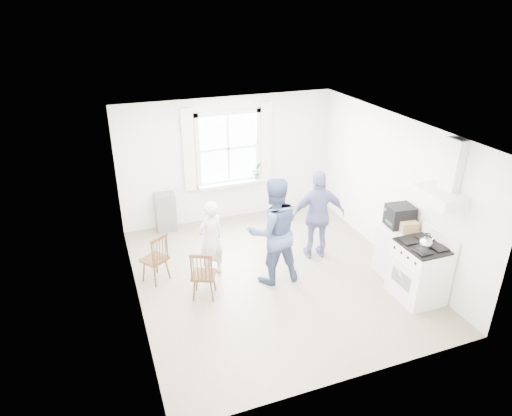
{
  "coord_description": "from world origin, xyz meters",
  "views": [
    {
      "loc": [
        -2.58,
        -6.11,
        4.39
      ],
      "look_at": [
        -0.24,
        0.2,
        1.24
      ],
      "focal_mm": 32.0,
      "sensor_mm": 36.0,
      "label": 1
    }
  ],
  "objects_px": {
    "windsor_chair_a": "(158,254)",
    "windsor_chair_b": "(202,271)",
    "person_right": "(318,215)",
    "gas_stove": "(419,271)",
    "low_cabinet": "(395,251)",
    "person_left": "(211,240)",
    "person_mid": "(273,231)",
    "stereo_stack": "(400,216)"
  },
  "relations": [
    {
      "from": "windsor_chair_a",
      "to": "windsor_chair_b",
      "type": "relative_size",
      "value": 1.03
    },
    {
      "from": "windsor_chair_b",
      "to": "person_right",
      "type": "xyz_separation_m",
      "value": [
        2.29,
        0.58,
        0.31
      ]
    },
    {
      "from": "windsor_chair_b",
      "to": "gas_stove",
      "type": "bearing_deg",
      "value": -19.21
    },
    {
      "from": "windsor_chair_b",
      "to": "person_right",
      "type": "height_order",
      "value": "person_right"
    },
    {
      "from": "low_cabinet",
      "to": "windsor_chair_b",
      "type": "height_order",
      "value": "low_cabinet"
    },
    {
      "from": "person_left",
      "to": "person_right",
      "type": "relative_size",
      "value": 0.83
    },
    {
      "from": "person_mid",
      "to": "person_right",
      "type": "relative_size",
      "value": 1.11
    },
    {
      "from": "low_cabinet",
      "to": "windsor_chair_a",
      "type": "relative_size",
      "value": 1.02
    },
    {
      "from": "low_cabinet",
      "to": "windsor_chair_a",
      "type": "height_order",
      "value": "low_cabinet"
    },
    {
      "from": "windsor_chair_b",
      "to": "person_mid",
      "type": "distance_m",
      "value": 1.31
    },
    {
      "from": "stereo_stack",
      "to": "person_left",
      "type": "xyz_separation_m",
      "value": [
        -2.98,
        0.99,
        -0.39
      ]
    },
    {
      "from": "stereo_stack",
      "to": "person_right",
      "type": "bearing_deg",
      "value": 136.85
    },
    {
      "from": "gas_stove",
      "to": "person_left",
      "type": "xyz_separation_m",
      "value": [
        -2.88,
        1.75,
        0.21
      ]
    },
    {
      "from": "gas_stove",
      "to": "person_right",
      "type": "relative_size",
      "value": 0.67
    },
    {
      "from": "windsor_chair_a",
      "to": "person_mid",
      "type": "relative_size",
      "value": 0.48
    },
    {
      "from": "windsor_chair_b",
      "to": "person_left",
      "type": "bearing_deg",
      "value": 63.76
    },
    {
      "from": "gas_stove",
      "to": "person_right",
      "type": "distance_m",
      "value": 1.95
    },
    {
      "from": "gas_stove",
      "to": "person_mid",
      "type": "bearing_deg",
      "value": 147.04
    },
    {
      "from": "person_left",
      "to": "person_right",
      "type": "distance_m",
      "value": 1.98
    },
    {
      "from": "person_mid",
      "to": "windsor_chair_b",
      "type": "bearing_deg",
      "value": 8.11
    },
    {
      "from": "person_left",
      "to": "gas_stove",
      "type": "bearing_deg",
      "value": 126.49
    },
    {
      "from": "windsor_chair_a",
      "to": "person_left",
      "type": "xyz_separation_m",
      "value": [
        0.87,
        -0.1,
        0.15
      ]
    },
    {
      "from": "stereo_stack",
      "to": "windsor_chair_b",
      "type": "xyz_separation_m",
      "value": [
        -3.29,
        0.36,
        -0.56
      ]
    },
    {
      "from": "gas_stove",
      "to": "windsor_chair_b",
      "type": "distance_m",
      "value": 3.38
    },
    {
      "from": "gas_stove",
      "to": "low_cabinet",
      "type": "relative_size",
      "value": 1.24
    },
    {
      "from": "low_cabinet",
      "to": "person_mid",
      "type": "height_order",
      "value": "person_mid"
    },
    {
      "from": "gas_stove",
      "to": "person_mid",
      "type": "relative_size",
      "value": 0.61
    },
    {
      "from": "gas_stove",
      "to": "stereo_stack",
      "type": "relative_size",
      "value": 2.51
    },
    {
      "from": "low_cabinet",
      "to": "person_mid",
      "type": "distance_m",
      "value": 2.15
    },
    {
      "from": "person_left",
      "to": "low_cabinet",
      "type": "bearing_deg",
      "value": 138.18
    },
    {
      "from": "gas_stove",
      "to": "low_cabinet",
      "type": "bearing_deg",
      "value": 84.32
    },
    {
      "from": "gas_stove",
      "to": "low_cabinet",
      "type": "height_order",
      "value": "gas_stove"
    },
    {
      "from": "person_mid",
      "to": "stereo_stack",
      "type": "bearing_deg",
      "value": 167.06
    },
    {
      "from": "windsor_chair_b",
      "to": "person_right",
      "type": "distance_m",
      "value": 2.38
    },
    {
      "from": "person_right",
      "to": "person_left",
      "type": "bearing_deg",
      "value": 9.2
    },
    {
      "from": "windsor_chair_b",
      "to": "windsor_chair_a",
      "type": "bearing_deg",
      "value": 127.31
    },
    {
      "from": "low_cabinet",
      "to": "windsor_chair_a",
      "type": "bearing_deg",
      "value": 163.27
    },
    {
      "from": "windsor_chair_a",
      "to": "windsor_chair_b",
      "type": "height_order",
      "value": "windsor_chair_a"
    },
    {
      "from": "stereo_stack",
      "to": "windsor_chair_b",
      "type": "distance_m",
      "value": 3.36
    },
    {
      "from": "windsor_chair_b",
      "to": "person_left",
      "type": "height_order",
      "value": "person_left"
    },
    {
      "from": "low_cabinet",
      "to": "person_left",
      "type": "relative_size",
      "value": 0.65
    },
    {
      "from": "person_left",
      "to": "windsor_chair_a",
      "type": "bearing_deg",
      "value": -29.13
    }
  ]
}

